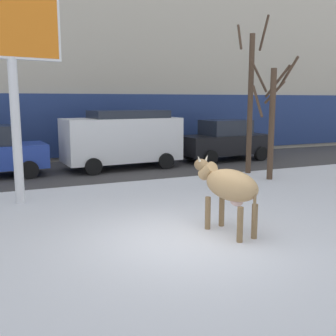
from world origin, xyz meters
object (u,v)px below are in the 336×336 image
Objects in this scene: car_white_van at (122,138)px; pedestrian_near_billboard at (161,138)px; billboard at (10,36)px; car_black_sedan at (225,141)px; cow_tan at (229,186)px; bare_tree_left_lot at (251,97)px; bare_tree_far_back at (272,116)px.

pedestrian_near_billboard is (2.87, 2.80, -0.36)m from car_white_van.
billboard is 1.29× the size of car_black_sedan.
car_white_van is (4.22, 4.31, -3.07)m from billboard.
car_white_van is (0.46, 8.62, 0.25)m from cow_tan.
car_black_sedan is at bearing -51.17° from pedestrian_near_billboard.
bare_tree_far_back is at bearing -90.65° from bare_tree_left_lot.
car_black_sedan is 1.04× the size of bare_tree_far_back.
bare_tree_left_lot reaches higher than cow_tan.
car_black_sedan is (5.41, 8.84, -0.09)m from cow_tan.
pedestrian_near_billboard is 0.42× the size of bare_tree_far_back.
car_white_van is 4.96m from car_black_sedan.
bare_tree_far_back reaches higher than cow_tan.
car_black_sedan reaches higher than pedestrian_near_billboard.
car_black_sedan is at bearing 26.27° from billboard.
cow_tan is 8.64m from car_white_van.
car_white_van is 0.83× the size of bare_tree_left_lot.
bare_tree_far_back reaches higher than car_black_sedan.
bare_tree_far_back is (4.48, 4.37, 1.18)m from cow_tan.
bare_tree_far_back is at bearing 44.34° from cow_tan.
cow_tan is 7.47m from bare_tree_left_lot.
billboard is 1.18× the size of car_white_van.
bare_tree_left_lot reaches higher than pedestrian_near_billboard.
car_black_sedan reaches higher than cow_tan.
billboard is 1.34× the size of bare_tree_far_back.
pedestrian_near_billboard reaches higher than cow_tan.
car_white_van is at bearing -177.48° from car_black_sedan.
pedestrian_near_billboard is at bearing 99.20° from bare_tree_far_back.
bare_tree_left_lot is at bearing -106.21° from car_black_sedan.
billboard is 10.78m from car_black_sedan.
bare_tree_left_lot is (4.03, -2.95, 1.58)m from car_white_van.
bare_tree_far_back is at bearing -46.65° from car_white_van.
car_black_sedan is (4.95, 0.22, -0.33)m from car_white_van.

